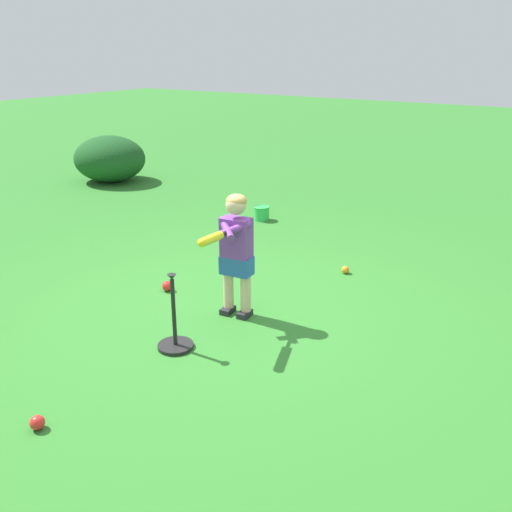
{
  "coord_description": "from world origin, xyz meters",
  "views": [
    {
      "loc": [
        2.66,
        -3.58,
        2.22
      ],
      "look_at": [
        0.05,
        0.37,
        0.45
      ],
      "focal_mm": 39.61,
      "sensor_mm": 36.0,
      "label": 1
    }
  ],
  "objects_px": {
    "play_ball_by_bucket": "(167,286)",
    "batting_tee": "(175,336)",
    "play_ball_far_right": "(345,270)",
    "play_ball_near_batter": "(37,423)",
    "child_batter": "(235,245)",
    "toy_bucket": "(262,213)"
  },
  "relations": [
    {
      "from": "play_ball_by_bucket",
      "to": "toy_bucket",
      "type": "bearing_deg",
      "value": 101.85
    },
    {
      "from": "play_ball_near_batter",
      "to": "batting_tee",
      "type": "xyz_separation_m",
      "value": [
        0.05,
        1.23,
        0.06
      ]
    },
    {
      "from": "play_ball_by_bucket",
      "to": "toy_bucket",
      "type": "relative_size",
      "value": 0.47
    },
    {
      "from": "play_ball_by_bucket",
      "to": "batting_tee",
      "type": "xyz_separation_m",
      "value": [
        0.79,
        -0.78,
        0.05
      ]
    },
    {
      "from": "play_ball_by_bucket",
      "to": "play_ball_far_right",
      "type": "xyz_separation_m",
      "value": [
        1.24,
        1.35,
        -0.01
      ]
    },
    {
      "from": "child_batter",
      "to": "play_ball_near_batter",
      "type": "height_order",
      "value": "child_batter"
    },
    {
      "from": "play_ball_by_bucket",
      "to": "play_ball_far_right",
      "type": "height_order",
      "value": "play_ball_by_bucket"
    },
    {
      "from": "play_ball_near_batter",
      "to": "child_batter",
      "type": "bearing_deg",
      "value": 86.65
    },
    {
      "from": "play_ball_far_right",
      "to": "batting_tee",
      "type": "bearing_deg",
      "value": -102.01
    },
    {
      "from": "play_ball_near_batter",
      "to": "toy_bucket",
      "type": "relative_size",
      "value": 0.43
    },
    {
      "from": "play_ball_by_bucket",
      "to": "play_ball_far_right",
      "type": "bearing_deg",
      "value": 47.47
    },
    {
      "from": "child_batter",
      "to": "play_ball_far_right",
      "type": "xyz_separation_m",
      "value": [
        0.39,
        1.42,
        -0.61
      ]
    },
    {
      "from": "toy_bucket",
      "to": "child_batter",
      "type": "bearing_deg",
      "value": -61.65
    },
    {
      "from": "child_batter",
      "to": "batting_tee",
      "type": "xyz_separation_m",
      "value": [
        -0.07,
        -0.72,
        -0.55
      ]
    },
    {
      "from": "child_batter",
      "to": "batting_tee",
      "type": "distance_m",
      "value": 0.91
    },
    {
      "from": "child_batter",
      "to": "play_ball_by_bucket",
      "type": "relative_size",
      "value": 10.61
    },
    {
      "from": "play_ball_far_right",
      "to": "play_ball_near_batter",
      "type": "bearing_deg",
      "value": -98.5
    },
    {
      "from": "play_ball_by_bucket",
      "to": "batting_tee",
      "type": "bearing_deg",
      "value": -44.98
    },
    {
      "from": "batting_tee",
      "to": "toy_bucket",
      "type": "distance_m",
      "value": 3.51
    },
    {
      "from": "child_batter",
      "to": "play_ball_near_batter",
      "type": "bearing_deg",
      "value": -93.35
    },
    {
      "from": "play_ball_by_bucket",
      "to": "toy_bucket",
      "type": "xyz_separation_m",
      "value": [
        -0.52,
        2.48,
        0.05
      ]
    },
    {
      "from": "child_batter",
      "to": "batting_tee",
      "type": "height_order",
      "value": "child_batter"
    }
  ]
}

